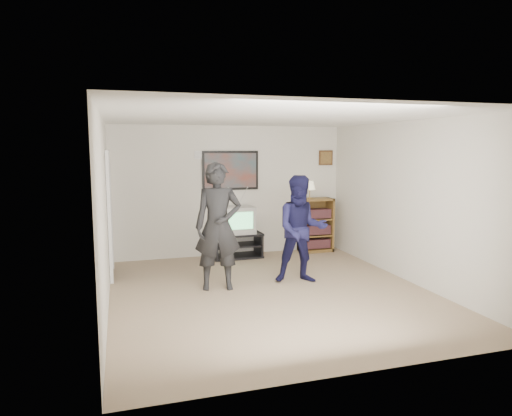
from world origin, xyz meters
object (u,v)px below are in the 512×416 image
person_short (301,229)px  crt_television (237,220)px  bookshelf (316,225)px  media_stand (237,245)px  person_tall (218,226)px

person_short → crt_television: bearing=119.2°
crt_television → person_short: person_short is taller
person_short → bookshelf: bearing=72.8°
bookshelf → media_stand: bearing=-178.3°
crt_television → person_short: size_ratio=0.36×
bookshelf → person_tall: size_ratio=0.57×
bookshelf → person_tall: bearing=-142.2°
person_short → media_stand: bearing=119.7°
crt_television → bookshelf: (1.64, 0.05, -0.19)m
media_stand → person_tall: (-0.74, -1.81, 0.70)m
media_stand → crt_television: crt_television is taller
crt_television → person_short: bearing=-75.6°
media_stand → bookshelf: (1.66, 0.05, 0.30)m
media_stand → bookshelf: 1.69m
media_stand → crt_television: 0.49m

